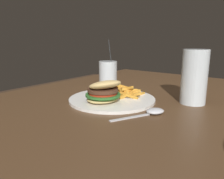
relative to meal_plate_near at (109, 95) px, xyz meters
The scene contains 5 objects.
dining_table 0.32m from the meal_plate_near, 101.87° to the left, with size 1.40×1.43×0.77m.
meal_plate_near is the anchor object (origin of this frame).
beer_glass 0.30m from the meal_plate_near, 124.73° to the left, with size 0.09×0.09×0.19m.
juice_glass 0.30m from the meal_plate_near, 140.96° to the right, with size 0.09×0.09×0.22m.
spoon 0.18m from the meal_plate_near, 83.76° to the left, with size 0.17×0.11×0.02m.
Camera 1 is at (0.65, 0.18, 0.99)m, focal length 35.00 mm.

